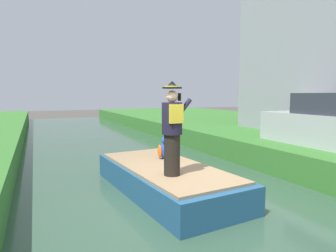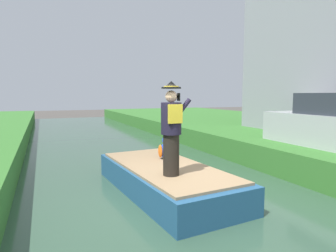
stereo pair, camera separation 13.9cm
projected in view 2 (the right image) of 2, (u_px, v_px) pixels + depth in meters
name	position (u px, v px, depth m)	size (l,w,h in m)	color
ground_plane	(184.00, 210.00, 5.82)	(80.00, 80.00, 0.00)	#4C4742
canal_water	(184.00, 208.00, 5.81)	(6.30, 48.00, 0.10)	#33513D
boat	(165.00, 178.00, 6.63)	(2.15, 4.34, 0.61)	#23517A
person_pirate	(171.00, 129.00, 5.69)	(0.61, 0.42, 1.85)	black
parrot_plush	(166.00, 149.00, 7.25)	(0.36, 0.34, 0.57)	blue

